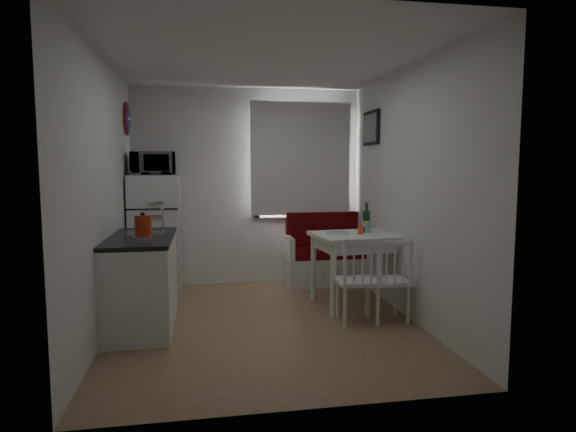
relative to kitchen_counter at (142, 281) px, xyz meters
name	(u,v)px	position (x,y,z in m)	size (l,w,h in m)	color
floor	(265,324)	(1.20, -0.16, -0.46)	(3.00, 3.50, 0.02)	olive
ceiling	(264,58)	(1.20, -0.16, 2.14)	(3.00, 3.50, 0.02)	white
wall_back	(248,187)	(1.20, 1.59, 0.84)	(3.00, 0.02, 2.60)	white
wall_front	(300,212)	(1.20, -1.91, 0.84)	(3.00, 0.02, 2.60)	white
wall_left	(104,197)	(-0.30, -0.16, 0.84)	(0.02, 3.50, 2.60)	white
wall_right	(408,193)	(2.70, -0.16, 0.84)	(0.02, 3.50, 2.60)	white
window	(300,163)	(1.90, 1.56, 1.17)	(1.22, 0.06, 1.47)	white
curtain	(301,159)	(1.90, 1.49, 1.22)	(1.35, 0.02, 1.50)	white
kitchen_counter	(142,281)	(0.00, 0.00, 0.00)	(0.62, 1.32, 1.16)	white
wall_sign	(128,118)	(-0.27, 1.29, 1.69)	(0.40, 0.40, 0.03)	navy
picture_frame	(371,128)	(2.67, 0.94, 1.59)	(0.04, 0.52, 0.42)	black
bench	(335,260)	(2.34, 1.36, -0.14)	(1.34, 0.51, 0.96)	white
dining_table	(363,242)	(2.38, 0.31, 0.28)	(1.17, 0.88, 0.82)	white
chair_left	(361,271)	(2.13, -0.35, 0.09)	(0.43, 0.41, 0.47)	white
chair_right	(391,272)	(2.45, -0.35, 0.07)	(0.41, 0.39, 0.46)	white
fridge	(156,235)	(0.02, 1.24, 0.28)	(0.59, 0.59, 1.47)	white
microwave	(153,163)	(0.02, 1.19, 1.16)	(0.51, 0.34, 0.28)	white
kettle	(143,226)	(0.05, -0.21, 0.57)	(0.18, 0.18, 0.25)	#B9280E
wine_bottle	(367,217)	(2.45, 0.41, 0.54)	(0.09, 0.09, 0.34)	#143F26
drinking_glass_orange	(361,229)	(2.33, 0.26, 0.42)	(0.06, 0.06, 0.11)	#F65829
drinking_glass_blue	(368,228)	(2.45, 0.36, 0.42)	(0.07, 0.07, 0.11)	#75B4C6
plate	(337,233)	(2.08, 0.33, 0.38)	(0.26, 0.26, 0.02)	white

